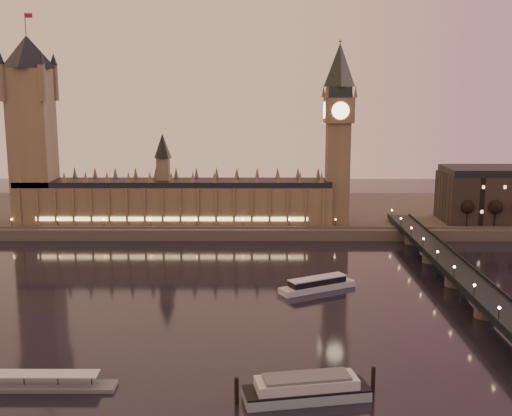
{
  "coord_description": "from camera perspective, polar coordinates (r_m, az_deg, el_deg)",
  "views": [
    {
      "loc": [
        8.74,
        -244.21,
        82.86
      ],
      "look_at": [
        7.64,
        35.0,
        30.83
      ],
      "focal_mm": 45.0,
      "sensor_mm": 36.0,
      "label": 1
    }
  ],
  "objects": [
    {
      "name": "cruise_boat_a",
      "position": [
        270.92,
        5.48,
        -6.77
      ],
      "size": [
        33.38,
        22.61,
        5.43
      ],
      "rotation": [
        0.0,
        0.0,
        0.5
      ],
      "color": "silver",
      "rests_on": "ground"
    },
    {
      "name": "ground",
      "position": [
        258.03,
        -1.74,
        -8.18
      ],
      "size": [
        700.0,
        700.0,
        0.0
      ],
      "primitive_type": "plane",
      "color": "black",
      "rests_on": "ground"
    },
    {
      "name": "bare_tree_0",
      "position": [
        377.98,
        18.24,
        -0.14
      ],
      "size": [
        6.71,
        6.71,
        13.65
      ],
      "color": "black",
      "rests_on": "ground"
    },
    {
      "name": "bare_tree_1",
      "position": [
        382.87,
        20.37,
        -0.14
      ],
      "size": [
        6.71,
        6.71,
        13.65
      ],
      "color": "black",
      "rests_on": "ground"
    },
    {
      "name": "westminster_bridge",
      "position": [
        269.23,
        18.27,
        -6.69
      ],
      "size": [
        13.2,
        260.0,
        15.3
      ],
      "color": "black",
      "rests_on": "ground"
    },
    {
      "name": "palace_of_westminster",
      "position": [
        373.49,
        -7.3,
        1.05
      ],
      "size": [
        180.0,
        26.62,
        52.0
      ],
      "color": "brown",
      "rests_on": "ground"
    },
    {
      "name": "victoria_tower",
      "position": [
        387.61,
        -19.34,
        7.44
      ],
      "size": [
        31.68,
        31.68,
        118.0
      ],
      "color": "brown",
      "rests_on": "ground"
    },
    {
      "name": "far_embankment",
      "position": [
        417.47,
        3.14,
        -0.49
      ],
      "size": [
        560.0,
        130.0,
        6.0
      ],
      "primitive_type": "cube",
      "color": "#423D35",
      "rests_on": "ground"
    },
    {
      "name": "pontoon_pier",
      "position": [
        195.93,
        -18.34,
        -14.66
      ],
      "size": [
        39.96,
        6.66,
        10.66
      ],
      "color": "#595B5E",
      "rests_on": "ground"
    },
    {
      "name": "big_ben",
      "position": [
        368.47,
        7.34,
        7.53
      ],
      "size": [
        17.68,
        17.68,
        104.0
      ],
      "color": "brown",
      "rests_on": "ground"
    },
    {
      "name": "moored_barge",
      "position": [
        180.6,
        4.51,
        -15.7
      ],
      "size": [
        38.8,
        15.5,
        7.22
      ],
      "rotation": [
        0.0,
        0.0,
        0.18
      ],
      "color": "#869EAB",
      "rests_on": "ground"
    }
  ]
}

